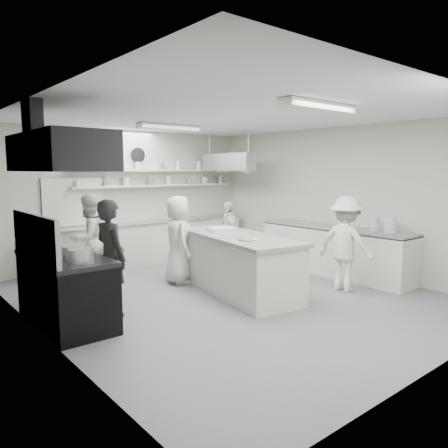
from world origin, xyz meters
TOP-DOWN VIEW (x-y plane):
  - floor at (0.00, 0.00)m, footprint 6.00×7.00m
  - ceiling at (0.00, 0.00)m, footprint 6.00×7.00m
  - wall_back at (0.00, 3.50)m, footprint 6.00×0.04m
  - wall_front at (0.00, -3.50)m, footprint 6.00×0.04m
  - wall_left at (-3.00, 0.00)m, footprint 0.04×7.00m
  - wall_right at (3.00, 0.00)m, footprint 0.04×7.00m
  - stove at (-2.60, 0.40)m, footprint 0.80×1.80m
  - exhaust_hood at (-2.60, 0.40)m, footprint 0.85×2.00m
  - back_counter at (0.30, 3.20)m, footprint 5.00×0.60m
  - shelf_lower at (0.70, 3.37)m, footprint 4.20×0.26m
  - shelf_upper at (0.70, 3.37)m, footprint 4.20×0.26m
  - pass_through_window at (-1.30, 3.48)m, footprint 1.30×0.04m
  - wall_clock at (0.20, 3.46)m, footprint 0.32×0.05m
  - right_counter at (2.65, -0.20)m, footprint 0.74×3.30m
  - pot_rack at (2.00, 2.40)m, footprint 0.30×1.60m
  - light_fixture_front at (0.00, -1.80)m, footprint 1.30×0.25m
  - light_fixture_rear at (0.00, 1.80)m, footprint 1.30×0.25m
  - prep_island at (0.25, 0.05)m, footprint 1.39×2.73m
  - stove_pot at (-2.60, 0.08)m, footprint 0.36×0.36m
  - cook_stove at (-1.95, 0.34)m, footprint 0.46×0.65m
  - cook_back at (-1.46, 2.34)m, footprint 0.98×0.87m
  - cook_island_left at (-0.19, 1.23)m, footprint 0.74×0.92m
  - cook_island_right at (1.28, 1.50)m, footprint 0.62×0.92m
  - cook_right at (1.78, -1.07)m, footprint 0.73×1.14m
  - bowl_island_a at (-0.01, -0.48)m, footprint 0.29×0.29m
  - bowl_island_b at (0.11, 0.59)m, footprint 0.26×0.26m
  - bowl_right at (2.60, 0.51)m, footprint 0.29×0.29m

SIDE VIEW (x-z plane):
  - floor at x=0.00m, z-range -0.02..0.00m
  - stove at x=-2.60m, z-range 0.00..0.90m
  - back_counter at x=0.30m, z-range 0.00..0.92m
  - right_counter at x=2.65m, z-range 0.00..0.94m
  - prep_island at x=0.25m, z-range 0.00..0.96m
  - cook_island_right at x=1.28m, z-range 0.00..1.45m
  - cook_island_left at x=-0.19m, z-range 0.00..1.64m
  - cook_right at x=1.78m, z-range 0.00..1.67m
  - cook_back at x=-1.46m, z-range 0.00..1.67m
  - cook_stove at x=-1.95m, z-range 0.00..1.70m
  - bowl_right at x=2.60m, z-range 0.94..0.99m
  - bowl_island_b at x=0.11m, z-range 0.96..1.02m
  - bowl_island_a at x=-0.01m, z-range 0.96..1.03m
  - stove_pot at x=-2.60m, z-range 0.91..1.15m
  - pass_through_window at x=-1.30m, z-range 0.95..1.95m
  - wall_back at x=0.00m, z-range 0.00..3.00m
  - wall_front at x=0.00m, z-range 0.00..3.00m
  - wall_left at x=-3.00m, z-range 0.00..3.00m
  - wall_right at x=3.00m, z-range 0.00..3.00m
  - shelf_lower at x=0.70m, z-range 1.73..1.77m
  - shelf_upper at x=0.70m, z-range 2.08..2.12m
  - pot_rack at x=2.00m, z-range 2.10..2.50m
  - exhaust_hood at x=-2.60m, z-range 2.10..2.60m
  - wall_clock at x=0.20m, z-range 2.29..2.61m
  - light_fixture_front at x=0.00m, z-range 2.89..2.99m
  - light_fixture_rear at x=0.00m, z-range 2.89..2.99m
  - ceiling at x=0.00m, z-range 3.00..3.02m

